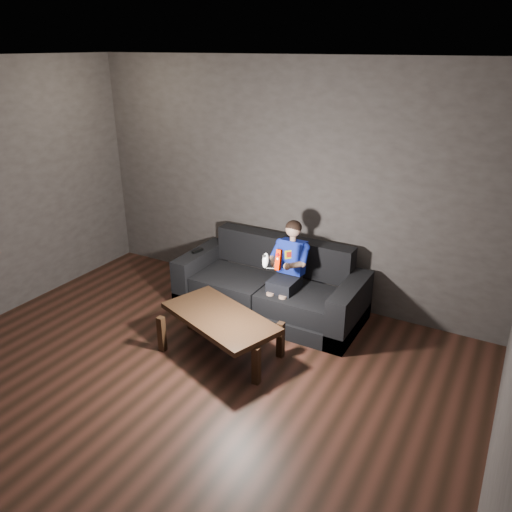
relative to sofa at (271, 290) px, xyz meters
The scene contains 9 objects.
floor 2.01m from the sofa, 92.71° to the right, with size 5.00×5.00×0.00m, color black.
back_wall 1.21m from the sofa, 100.39° to the left, with size 5.00×0.04×2.70m, color #352E2E.
ceiling 3.15m from the sofa, 92.71° to the right, with size 5.00×5.00×0.02m, color beige.
sofa is the anchor object (origin of this frame).
child 0.47m from the sofa, 13.92° to the right, with size 0.41×0.50×1.00m.
wii_remote_red 0.82m from the sofa, 55.10° to the right, with size 0.05×0.08×0.21m.
nunchuk_white 0.74m from the sofa, 69.40° to the right, with size 0.08×0.10×0.16m.
wii_remote_black 0.98m from the sofa, behind, with size 0.06×0.15×0.03m.
coffee_table 0.99m from the sofa, 91.75° to the right, with size 1.29×0.94×0.42m.
Camera 1 is at (2.39, -2.42, 2.79)m, focal length 35.00 mm.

